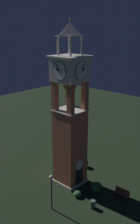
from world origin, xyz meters
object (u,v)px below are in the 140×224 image
object	(u,v)px
park_bench	(122,193)
trash_bin	(93,204)
clock_tower	(70,122)
lamp_post	(51,186)

from	to	relation	value
park_bench	trash_bin	world-z (taller)	park_bench
clock_tower	lamp_post	bearing A→B (deg)	-157.25
clock_tower	trash_bin	size ratio (longest dim) A/B	21.67
park_bench	trash_bin	distance (m)	3.53
lamp_post	park_bench	bearing A→B (deg)	-32.34
trash_bin	clock_tower	bearing A→B (deg)	68.47
park_bench	lamp_post	size ratio (longest dim) A/B	0.44
clock_tower	lamp_post	distance (m)	6.81
lamp_post	trash_bin	xyz separation A→B (m)	(2.80, -2.74, -2.17)
clock_tower	lamp_post	xyz separation A→B (m)	(-4.66, -1.95, -4.57)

